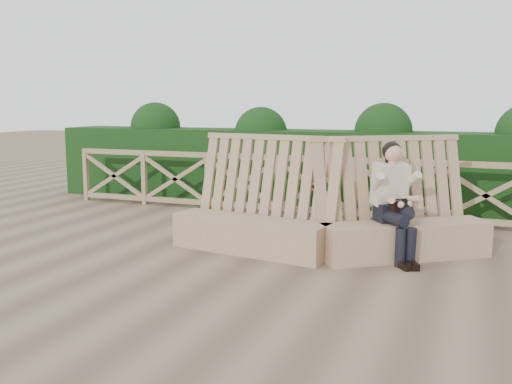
% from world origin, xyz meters
% --- Properties ---
extents(ground, '(60.00, 60.00, 0.00)m').
position_xyz_m(ground, '(0.00, 0.00, 0.00)').
color(ground, brown).
rests_on(ground, ground).
extents(bench, '(4.23, 1.94, 1.61)m').
position_xyz_m(bench, '(0.84, 1.05, 0.41)').
color(bench, '#816749').
rests_on(bench, ground).
extents(woman, '(0.77, 0.96, 1.54)m').
position_xyz_m(woman, '(1.72, 1.13, 0.82)').
color(woman, black).
rests_on(woman, ground).
extents(guardrail, '(10.10, 0.09, 1.10)m').
position_xyz_m(guardrail, '(0.00, 3.50, 0.55)').
color(guardrail, '#8D7A52').
rests_on(guardrail, ground).
extents(hedge, '(12.00, 1.20, 1.50)m').
position_xyz_m(hedge, '(0.00, 4.70, 0.75)').
color(hedge, black).
rests_on(hedge, ground).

